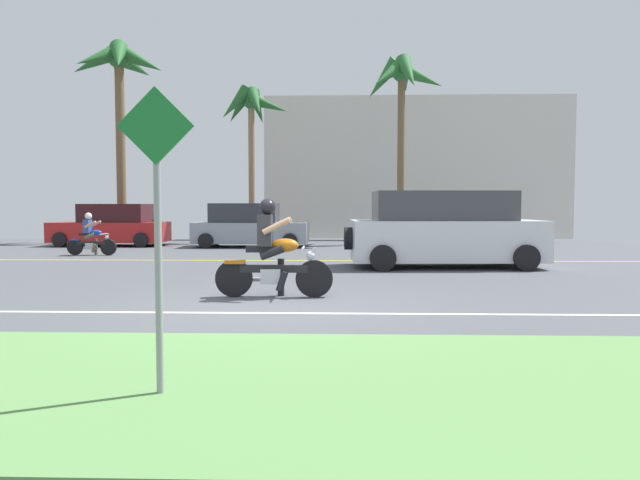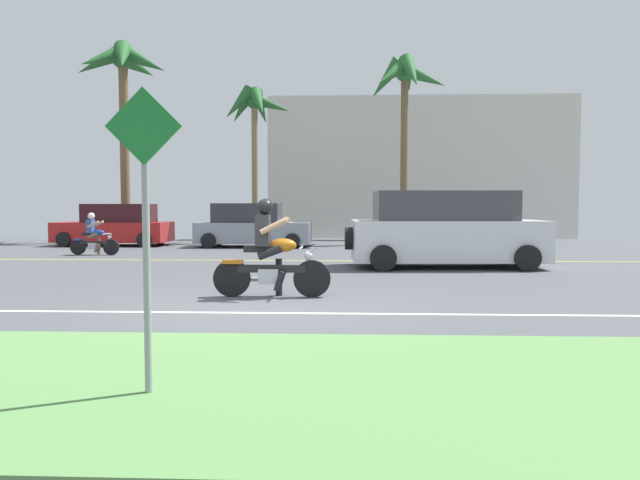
{
  "view_description": "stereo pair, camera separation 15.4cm",
  "coord_description": "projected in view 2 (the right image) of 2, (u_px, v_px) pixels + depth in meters",
  "views": [
    {
      "loc": [
        1.11,
        -9.24,
        1.6
      ],
      "look_at": [
        0.68,
        4.48,
        0.79
      ],
      "focal_mm": 33.54,
      "sensor_mm": 36.0,
      "label": 1
    },
    {
      "loc": [
        1.27,
        -9.24,
        1.6
      ],
      "look_at": [
        0.68,
        4.48,
        0.79
      ],
      "focal_mm": 33.54,
      "sensor_mm": 36.0,
      "label": 2
    }
  ],
  "objects": [
    {
      "name": "ground",
      "position": [
        284.0,
        283.0,
        12.36
      ],
      "size": [
        56.0,
        30.0,
        0.04
      ],
      "primitive_type": "cube",
      "color": "#4C4F54"
    },
    {
      "name": "grass_median",
      "position": [
        202.0,
        383.0,
        5.27
      ],
      "size": [
        56.0,
        3.8,
        0.06
      ],
      "primitive_type": "cube",
      "color": "#5B8C4C",
      "rests_on": "ground"
    },
    {
      "name": "lane_line_near",
      "position": [
        260.0,
        313.0,
        8.83
      ],
      "size": [
        50.4,
        0.12,
        0.01
      ],
      "primitive_type": "cube",
      "color": "silver",
      "rests_on": "ground"
    },
    {
      "name": "lane_line_far",
      "position": [
        301.0,
        261.0,
        17.1
      ],
      "size": [
        50.4,
        0.12,
        0.01
      ],
      "primitive_type": "cube",
      "color": "yellow",
      "rests_on": "ground"
    },
    {
      "name": "motorcyclist",
      "position": [
        271.0,
        256.0,
        10.34
      ],
      "size": [
        2.04,
        0.67,
        1.71
      ],
      "color": "black",
      "rests_on": "ground"
    },
    {
      "name": "suv_nearby",
      "position": [
        445.0,
        230.0,
        15.26
      ],
      "size": [
        5.07,
        2.28,
        1.95
      ],
      "color": "silver",
      "rests_on": "ground"
    },
    {
      "name": "parked_car_0",
      "position": [
        115.0,
        226.0,
        23.42
      ],
      "size": [
        4.38,
        2.07,
        1.63
      ],
      "color": "#AD1E1E",
      "rests_on": "ground"
    },
    {
      "name": "parked_car_1",
      "position": [
        252.0,
        227.0,
        22.72
      ],
      "size": [
        4.32,
        2.02,
        1.65
      ],
      "color": "#8C939E",
      "rests_on": "ground"
    },
    {
      "name": "parked_car_2",
      "position": [
        426.0,
        229.0,
        20.59
      ],
      "size": [
        4.02,
        1.86,
        1.68
      ],
      "color": "#8C939E",
      "rests_on": "ground"
    },
    {
      "name": "palm_tree_0",
      "position": [
        404.0,
        87.0,
        24.33
      ],
      "size": [
        3.51,
        3.62,
        7.7
      ],
      "color": "brown",
      "rests_on": "ground"
    },
    {
      "name": "palm_tree_1",
      "position": [
        122.0,
        73.0,
        25.42
      ],
      "size": [
        4.19,
        4.11,
        8.54
      ],
      "color": "brown",
      "rests_on": "ground"
    },
    {
      "name": "palm_tree_2",
      "position": [
        255.0,
        113.0,
        25.3
      ],
      "size": [
        3.05,
        3.11,
        6.61
      ],
      "color": "#846B4C",
      "rests_on": "ground"
    },
    {
      "name": "motorcyclist_distant",
      "position": [
        94.0,
        237.0,
        19.02
      ],
      "size": [
        1.62,
        0.53,
        1.35
      ],
      "color": "black",
      "rests_on": "ground"
    },
    {
      "name": "street_sign",
      "position": [
        145.0,
        211.0,
        4.82
      ],
      "size": [
        0.62,
        0.06,
        2.54
      ],
      "color": "gray",
      "rests_on": "ground"
    },
    {
      "name": "building_far",
      "position": [
        417.0,
        170.0,
        29.9
      ],
      "size": [
        14.51,
        4.0,
        6.71
      ],
      "primitive_type": "cube",
      "color": "beige",
      "rests_on": "ground"
    }
  ]
}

